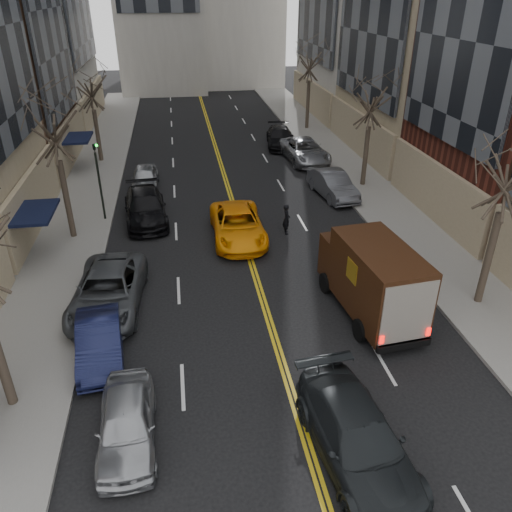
{
  "coord_description": "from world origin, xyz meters",
  "views": [
    {
      "loc": [
        -3.06,
        -4.67,
        11.7
      ],
      "look_at": [
        -0.31,
        12.56,
        2.2
      ],
      "focal_mm": 35.0,
      "sensor_mm": 36.0,
      "label": 1
    }
  ],
  "objects": [
    {
      "name": "pedestrian",
      "position": [
        2.32,
        18.83,
        0.82
      ],
      "size": [
        0.41,
        0.61,
        1.65
      ],
      "primitive_type": "imported",
      "rotation": [
        0.0,
        0.0,
        1.55
      ],
      "color": "black",
      "rests_on": "ground"
    },
    {
      "name": "parked_lf_e",
      "position": [
        -5.32,
        26.9,
        0.71
      ],
      "size": [
        1.73,
        4.17,
        1.41
      ],
      "primitive_type": "imported",
      "rotation": [
        0.0,
        0.0,
        -0.01
      ],
      "color": "#929599",
      "rests_on": "ground"
    },
    {
      "name": "observer_sedan",
      "position": [
        1.2,
        4.39,
        0.79
      ],
      "size": [
        2.74,
        5.62,
        1.57
      ],
      "rotation": [
        0.0,
        0.0,
        0.1
      ],
      "color": "black",
      "rests_on": "ground"
    },
    {
      "name": "taxi",
      "position": [
        -0.3,
        18.6,
        0.78
      ],
      "size": [
        2.59,
        5.6,
        1.55
      ],
      "primitive_type": "imported",
      "rotation": [
        0.0,
        0.0,
        -0.0
      ],
      "color": "#FF990A",
      "rests_on": "ground"
    },
    {
      "name": "tree_rt_mid",
      "position": [
        8.8,
        25.0,
        6.17
      ],
      "size": [
        3.2,
        3.2,
        8.32
      ],
      "color": "#382D23",
      "rests_on": "sidewalk_right"
    },
    {
      "name": "parked_lf_a",
      "position": [
        -5.1,
        6.01,
        0.69
      ],
      "size": [
        1.75,
        4.1,
        1.38
      ],
      "primitive_type": "imported",
      "rotation": [
        0.0,
        0.0,
        0.03
      ],
      "color": "#A3A6AB",
      "rests_on": "ground"
    },
    {
      "name": "parked_lf_b",
      "position": [
        -6.3,
        10.06,
        0.71
      ],
      "size": [
        1.97,
        4.44,
        1.42
      ],
      "primitive_type": "imported",
      "rotation": [
        0.0,
        0.0,
        0.11
      ],
      "color": "#111537",
      "rests_on": "ground"
    },
    {
      "name": "parked_rt_c",
      "position": [
        5.26,
        34.93,
        0.75
      ],
      "size": [
        2.76,
        5.39,
        1.5
      ],
      "primitive_type": "imported",
      "rotation": [
        0.0,
        0.0,
        -0.13
      ],
      "color": "black",
      "rests_on": "ground"
    },
    {
      "name": "ups_truck",
      "position": [
        4.03,
        11.1,
        1.6
      ],
      "size": [
        2.82,
        5.99,
        3.18
      ],
      "rotation": [
        0.0,
        0.0,
        0.1
      ],
      "color": "black",
      "rests_on": "ground"
    },
    {
      "name": "parked_rt_a",
      "position": [
        6.3,
        23.58,
        0.78
      ],
      "size": [
        2.28,
        4.91,
        1.56
      ],
      "primitive_type": "imported",
      "rotation": [
        0.0,
        0.0,
        0.14
      ],
      "color": "#47494E",
      "rests_on": "ground"
    },
    {
      "name": "tree_lf_mid",
      "position": [
        -8.8,
        20.0,
        6.6
      ],
      "size": [
        3.2,
        3.2,
        8.91
      ],
      "color": "#382D23",
      "rests_on": "sidewalk_left"
    },
    {
      "name": "traffic_signal",
      "position": [
        -7.39,
        22.0,
        2.82
      ],
      "size": [
        0.29,
        0.26,
        4.7
      ],
      "color": "black",
      "rests_on": "sidewalk_left"
    },
    {
      "name": "sidewalk_right",
      "position": [
        9.0,
        27.0,
        0.07
      ],
      "size": [
        4.0,
        66.0,
        0.15
      ],
      "primitive_type": "cube",
      "color": "slate",
      "rests_on": "ground"
    },
    {
      "name": "parked_rt_b",
      "position": [
        6.3,
        30.8,
        0.81
      ],
      "size": [
        3.13,
        6.02,
        1.62
      ],
      "primitive_type": "imported",
      "rotation": [
        0.0,
        0.0,
        0.08
      ],
      "color": "#97989D",
      "rests_on": "ground"
    },
    {
      "name": "tree_rt_far",
      "position": [
        8.8,
        40.0,
        6.74
      ],
      "size": [
        3.2,
        3.2,
        9.11
      ],
      "color": "#382D23",
      "rests_on": "sidewalk_right"
    },
    {
      "name": "tree_lf_far",
      "position": [
        -8.8,
        33.0,
        6.02
      ],
      "size": [
        3.2,
        3.2,
        8.12
      ],
      "color": "#382D23",
      "rests_on": "sidewalk_left"
    },
    {
      "name": "sidewalk_left",
      "position": [
        -9.0,
        27.0,
        0.07
      ],
      "size": [
        4.0,
        66.0,
        0.15
      ],
      "primitive_type": "cube",
      "color": "slate",
      "rests_on": "ground"
    },
    {
      "name": "parked_lf_d",
      "position": [
        -5.1,
        21.71,
        0.79
      ],
      "size": [
        2.73,
        5.63,
        1.58
      ],
      "primitive_type": "imported",
      "rotation": [
        0.0,
        0.0,
        0.1
      ],
      "color": "black",
      "rests_on": "ground"
    },
    {
      "name": "parked_lf_c",
      "position": [
        -6.3,
        13.12,
        0.8
      ],
      "size": [
        3.08,
        5.94,
        1.6
      ],
      "primitive_type": "imported",
      "rotation": [
        0.0,
        0.0,
        -0.08
      ],
      "color": "#46494D",
      "rests_on": "ground"
    }
  ]
}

